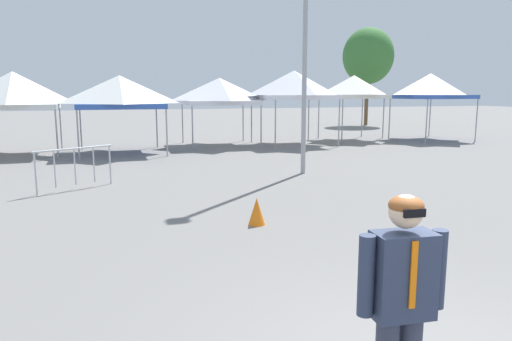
{
  "coord_description": "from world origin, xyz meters",
  "views": [
    {
      "loc": [
        -2.65,
        -2.88,
        2.44
      ],
      "look_at": [
        -0.35,
        3.66,
        1.3
      ],
      "focal_mm": 32.96,
      "sensor_mm": 36.0,
      "label": 1
    }
  ],
  "objects_px": {
    "canopy_tent_behind_center": "(294,85)",
    "tree_behind_tents_right": "(368,56)",
    "canopy_tent_behind_right": "(354,87)",
    "traffic_cone_lot_center": "(257,211)",
    "person_foreground": "(401,301)",
    "canopy_tent_far_right": "(120,92)",
    "canopy_tent_behind_left": "(220,91)",
    "canopy_tent_left_of_center": "(14,90)",
    "crowd_barrier_by_lift": "(75,160)",
    "canopy_tent_center": "(430,86)"
  },
  "relations": [
    {
      "from": "canopy_tent_behind_left",
      "to": "canopy_tent_center",
      "type": "bearing_deg",
      "value": -5.33
    },
    {
      "from": "canopy_tent_behind_left",
      "to": "canopy_tent_center",
      "type": "distance_m",
      "value": 11.15
    },
    {
      "from": "person_foreground",
      "to": "traffic_cone_lot_center",
      "type": "relative_size",
      "value": 3.46
    },
    {
      "from": "canopy_tent_left_of_center",
      "to": "canopy_tent_behind_center",
      "type": "height_order",
      "value": "canopy_tent_behind_center"
    },
    {
      "from": "canopy_tent_left_of_center",
      "to": "canopy_tent_far_right",
      "type": "height_order",
      "value": "canopy_tent_left_of_center"
    },
    {
      "from": "crowd_barrier_by_lift",
      "to": "traffic_cone_lot_center",
      "type": "distance_m",
      "value": 5.72
    },
    {
      "from": "canopy_tent_behind_left",
      "to": "traffic_cone_lot_center",
      "type": "relative_size",
      "value": 6.62
    },
    {
      "from": "canopy_tent_left_of_center",
      "to": "tree_behind_tents_right",
      "type": "xyz_separation_m",
      "value": [
        22.82,
        10.77,
        2.64
      ]
    },
    {
      "from": "canopy_tent_far_right",
      "to": "canopy_tent_behind_left",
      "type": "height_order",
      "value": "canopy_tent_far_right"
    },
    {
      "from": "canopy_tent_behind_center",
      "to": "canopy_tent_center",
      "type": "relative_size",
      "value": 0.96
    },
    {
      "from": "canopy_tent_behind_right",
      "to": "person_foreground",
      "type": "bearing_deg",
      "value": -120.05
    },
    {
      "from": "traffic_cone_lot_center",
      "to": "canopy_tent_behind_right",
      "type": "bearing_deg",
      "value": 53.24
    },
    {
      "from": "canopy_tent_left_of_center",
      "to": "crowd_barrier_by_lift",
      "type": "bearing_deg",
      "value": -73.68
    },
    {
      "from": "crowd_barrier_by_lift",
      "to": "traffic_cone_lot_center",
      "type": "relative_size",
      "value": 3.64
    },
    {
      "from": "canopy_tent_center",
      "to": "crowd_barrier_by_lift",
      "type": "distance_m",
      "value": 19.06
    },
    {
      "from": "canopy_tent_behind_center",
      "to": "person_foreground",
      "type": "distance_m",
      "value": 19.64
    },
    {
      "from": "canopy_tent_left_of_center",
      "to": "crowd_barrier_by_lift",
      "type": "distance_m",
      "value": 8.5
    },
    {
      "from": "canopy_tent_behind_left",
      "to": "traffic_cone_lot_center",
      "type": "bearing_deg",
      "value": -102.22
    },
    {
      "from": "canopy_tent_behind_right",
      "to": "traffic_cone_lot_center",
      "type": "height_order",
      "value": "canopy_tent_behind_right"
    },
    {
      "from": "canopy_tent_behind_center",
      "to": "tree_behind_tents_right",
      "type": "distance_m",
      "value": 15.47
    },
    {
      "from": "traffic_cone_lot_center",
      "to": "tree_behind_tents_right",
      "type": "bearing_deg",
      "value": 53.69
    },
    {
      "from": "canopy_tent_far_right",
      "to": "crowd_barrier_by_lift",
      "type": "distance_m",
      "value": 7.69
    },
    {
      "from": "canopy_tent_far_right",
      "to": "canopy_tent_behind_center",
      "type": "xyz_separation_m",
      "value": [
        8.0,
        0.67,
        0.33
      ]
    },
    {
      "from": "canopy_tent_left_of_center",
      "to": "traffic_cone_lot_center",
      "type": "height_order",
      "value": "canopy_tent_left_of_center"
    },
    {
      "from": "canopy_tent_behind_left",
      "to": "crowd_barrier_by_lift",
      "type": "xyz_separation_m",
      "value": [
        -6.2,
        -8.78,
        -1.77
      ]
    },
    {
      "from": "canopy_tent_far_right",
      "to": "canopy_tent_behind_left",
      "type": "bearing_deg",
      "value": 17.78
    },
    {
      "from": "person_foreground",
      "to": "traffic_cone_lot_center",
      "type": "height_order",
      "value": "person_foreground"
    },
    {
      "from": "canopy_tent_far_right",
      "to": "tree_behind_tents_right",
      "type": "height_order",
      "value": "tree_behind_tents_right"
    },
    {
      "from": "canopy_tent_behind_right",
      "to": "traffic_cone_lot_center",
      "type": "bearing_deg",
      "value": -126.76
    },
    {
      "from": "canopy_tent_left_of_center",
      "to": "crowd_barrier_by_lift",
      "type": "xyz_separation_m",
      "value": [
        2.33,
        -7.97,
        -1.8
      ]
    },
    {
      "from": "canopy_tent_far_right",
      "to": "crowd_barrier_by_lift",
      "type": "bearing_deg",
      "value": -102.52
    },
    {
      "from": "canopy_tent_far_right",
      "to": "canopy_tent_center",
      "type": "bearing_deg",
      "value": 1.58
    },
    {
      "from": "tree_behind_tents_right",
      "to": "canopy_tent_far_right",
      "type": "bearing_deg",
      "value": -148.78
    },
    {
      "from": "person_foreground",
      "to": "tree_behind_tents_right",
      "type": "xyz_separation_m",
      "value": [
        18.1,
        28.93,
        4.16
      ]
    },
    {
      "from": "crowd_barrier_by_lift",
      "to": "canopy_tent_far_right",
      "type": "bearing_deg",
      "value": 77.48
    },
    {
      "from": "person_foreground",
      "to": "canopy_tent_behind_center",
      "type": "bearing_deg",
      "value": 68.27
    },
    {
      "from": "canopy_tent_behind_left",
      "to": "tree_behind_tents_right",
      "type": "bearing_deg",
      "value": 34.89
    },
    {
      "from": "canopy_tent_behind_right",
      "to": "tree_behind_tents_right",
      "type": "xyz_separation_m",
      "value": [
        7.02,
        9.77,
        2.43
      ]
    },
    {
      "from": "person_foreground",
      "to": "canopy_tent_far_right",
      "type": "bearing_deg",
      "value": 92.5
    },
    {
      "from": "canopy_tent_left_of_center",
      "to": "person_foreground",
      "type": "bearing_deg",
      "value": -75.42
    },
    {
      "from": "canopy_tent_behind_left",
      "to": "canopy_tent_left_of_center",
      "type": "bearing_deg",
      "value": -174.57
    },
    {
      "from": "canopy_tent_behind_left",
      "to": "person_foreground",
      "type": "distance_m",
      "value": 19.4
    },
    {
      "from": "canopy_tent_behind_center",
      "to": "tree_behind_tents_right",
      "type": "relative_size",
      "value": 0.48
    },
    {
      "from": "canopy_tent_left_of_center",
      "to": "canopy_tent_behind_right",
      "type": "height_order",
      "value": "canopy_tent_behind_right"
    },
    {
      "from": "canopy_tent_behind_center",
      "to": "crowd_barrier_by_lift",
      "type": "xyz_separation_m",
      "value": [
        -9.63,
        -7.99,
        -2.07
      ]
    },
    {
      "from": "canopy_tent_center",
      "to": "traffic_cone_lot_center",
      "type": "bearing_deg",
      "value": -138.48
    },
    {
      "from": "canopy_tent_behind_left",
      "to": "person_foreground",
      "type": "xyz_separation_m",
      "value": [
        -3.81,
        -18.96,
        -1.49
      ]
    },
    {
      "from": "canopy_tent_center",
      "to": "tree_behind_tents_right",
      "type": "xyz_separation_m",
      "value": [
        3.19,
        11.0,
        2.39
      ]
    },
    {
      "from": "canopy_tent_behind_right",
      "to": "tree_behind_tents_right",
      "type": "height_order",
      "value": "tree_behind_tents_right"
    },
    {
      "from": "canopy_tent_behind_right",
      "to": "canopy_tent_center",
      "type": "relative_size",
      "value": 0.92
    }
  ]
}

